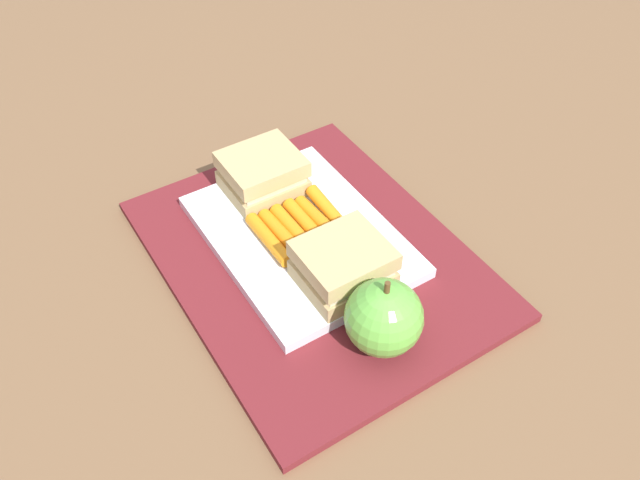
% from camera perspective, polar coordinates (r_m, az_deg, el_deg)
% --- Properties ---
extents(ground_plane, '(2.40, 2.40, 0.00)m').
position_cam_1_polar(ground_plane, '(0.67, -0.57, -1.87)').
color(ground_plane, brown).
extents(lunchbag_mat, '(0.36, 0.28, 0.01)m').
position_cam_1_polar(lunchbag_mat, '(0.66, -0.58, -1.58)').
color(lunchbag_mat, maroon).
rests_on(lunchbag_mat, ground_plane).
extents(food_tray, '(0.23, 0.17, 0.01)m').
position_cam_1_polar(food_tray, '(0.67, -1.71, 0.38)').
color(food_tray, white).
rests_on(food_tray, lunchbag_mat).
extents(sandwich_half_left, '(0.07, 0.08, 0.04)m').
position_cam_1_polar(sandwich_half_left, '(0.70, -5.07, 5.81)').
color(sandwich_half_left, tan).
rests_on(sandwich_half_left, food_tray).
extents(sandwich_half_right, '(0.07, 0.08, 0.04)m').
position_cam_1_polar(sandwich_half_right, '(0.60, 2.05, -2.19)').
color(sandwich_half_right, tan).
rests_on(sandwich_half_right, food_tray).
extents(carrot_sticks_bundle, '(0.08, 0.09, 0.02)m').
position_cam_1_polar(carrot_sticks_bundle, '(0.66, -1.74, 1.21)').
color(carrot_sticks_bundle, orange).
rests_on(carrot_sticks_bundle, food_tray).
extents(apple, '(0.07, 0.07, 0.08)m').
position_cam_1_polar(apple, '(0.57, 5.62, -6.78)').
color(apple, '#66B742').
rests_on(apple, lunchbag_mat).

